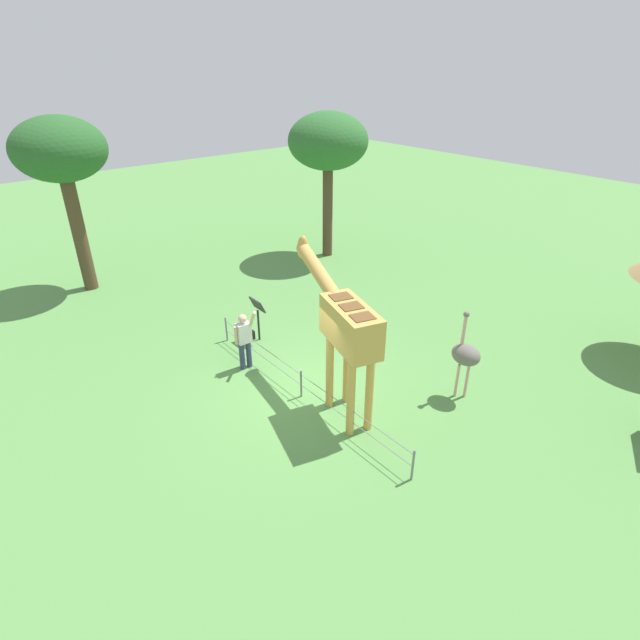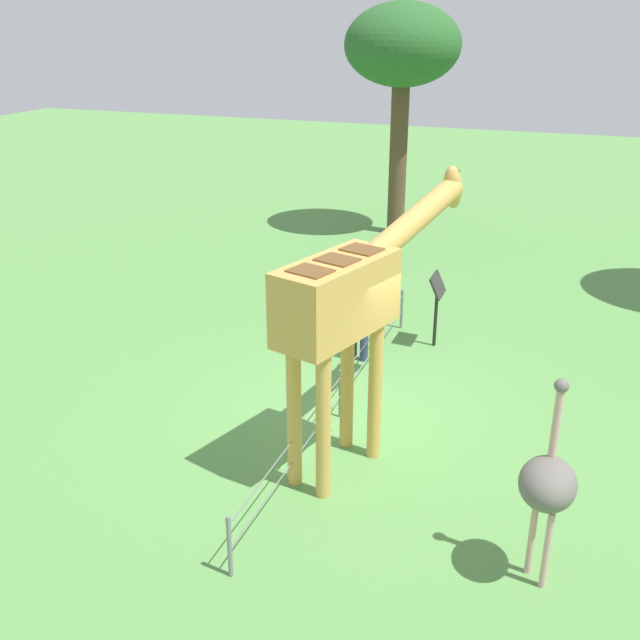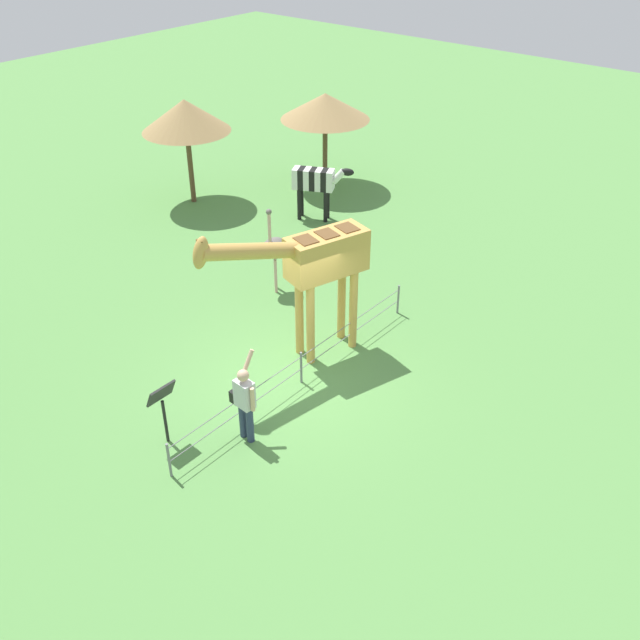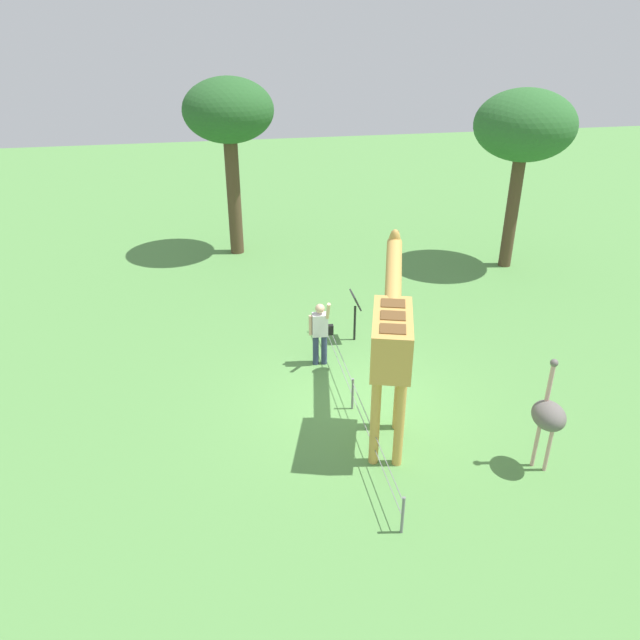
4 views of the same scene
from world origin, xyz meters
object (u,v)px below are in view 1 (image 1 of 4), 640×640
(giraffe, at_px, (344,324))
(visitor, at_px, (245,338))
(tree_northeast, at_px, (60,153))
(info_sign, at_px, (258,310))
(ostrich, at_px, (466,355))
(tree_east, at_px, (328,143))

(giraffe, height_order, visitor, giraffe)
(visitor, bearing_deg, giraffe, -164.73)
(visitor, bearing_deg, tree_northeast, 10.59)
(visitor, height_order, tree_northeast, tree_northeast)
(visitor, distance_m, info_sign, 1.47)
(ostrich, bearing_deg, info_sign, 22.42)
(giraffe, relative_size, ostrich, 1.68)
(tree_east, height_order, tree_northeast, tree_northeast)
(ostrich, distance_m, tree_east, 10.68)
(ostrich, bearing_deg, tree_east, -22.14)
(tree_northeast, bearing_deg, info_sign, -159.67)
(tree_east, bearing_deg, info_sign, 123.71)
(giraffe, distance_m, tree_east, 10.40)
(ostrich, height_order, info_sign, ostrich)
(giraffe, distance_m, info_sign, 4.12)
(giraffe, relative_size, info_sign, 2.87)
(giraffe, height_order, tree_northeast, tree_northeast)
(ostrich, xyz_separation_m, info_sign, (5.39, 2.22, -0.23))
(visitor, height_order, tree_east, tree_east)
(tree_northeast, distance_m, info_sign, 8.20)
(visitor, xyz_separation_m, info_sign, (1.01, -1.07, 0.05))
(ostrich, relative_size, tree_east, 0.41)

